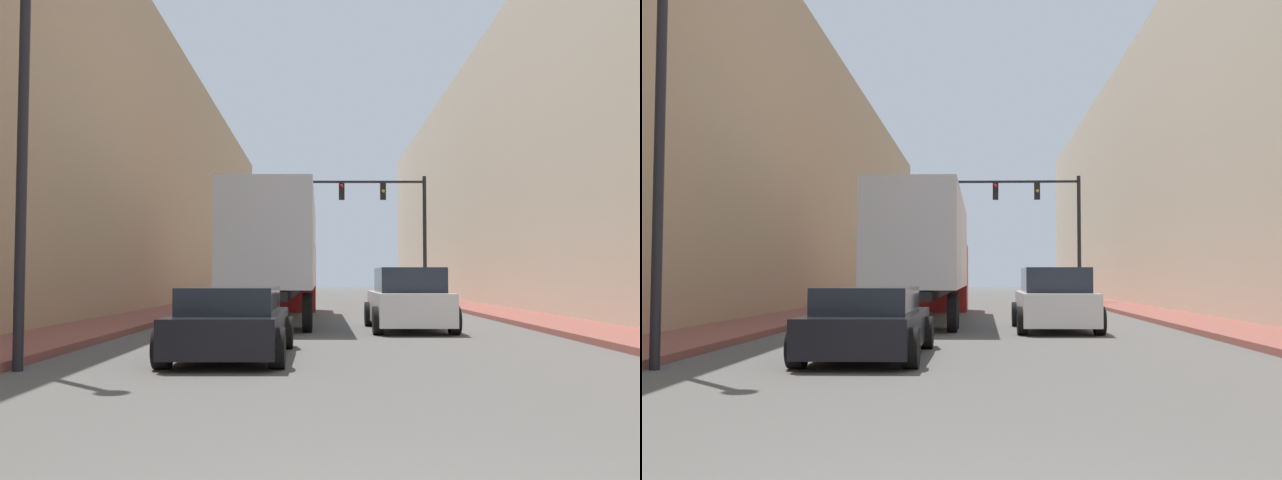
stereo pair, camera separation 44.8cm
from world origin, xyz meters
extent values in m
cube|color=brown|center=(6.38, 30.00, 0.07)|extent=(2.30, 80.00, 0.15)
cube|color=brown|center=(-6.38, 30.00, 0.07)|extent=(2.30, 80.00, 0.15)
cube|color=beige|center=(10.53, 30.00, 6.65)|extent=(6.00, 80.00, 13.31)
cube|color=tan|center=(-10.53, 30.00, 6.51)|extent=(6.00, 80.00, 13.01)
cube|color=silver|center=(-1.89, 19.71, 2.52)|extent=(2.44, 11.36, 2.84)
cube|color=black|center=(-1.89, 19.71, 0.95)|extent=(1.22, 11.36, 0.24)
cube|color=maroon|center=(-1.89, 26.73, 1.38)|extent=(2.44, 2.69, 2.76)
cylinder|color=black|center=(-2.97, 15.23, 0.50)|extent=(0.25, 1.00, 1.00)
cylinder|color=black|center=(-0.82, 15.23, 0.50)|extent=(0.25, 1.00, 1.00)
cylinder|color=black|center=(-2.97, 16.43, 0.50)|extent=(0.25, 1.00, 1.00)
cylinder|color=black|center=(-0.82, 16.43, 0.50)|extent=(0.25, 1.00, 1.00)
cylinder|color=black|center=(-2.97, 26.73, 0.50)|extent=(0.25, 1.00, 1.00)
cylinder|color=black|center=(-0.82, 26.73, 0.50)|extent=(0.25, 1.00, 1.00)
cube|color=black|center=(-2.05, 9.45, 0.49)|extent=(1.78, 4.45, 0.62)
cube|color=#1E232D|center=(-2.05, 9.23, 1.02)|extent=(1.56, 2.45, 0.45)
cylinder|color=black|center=(-2.93, 10.97, 0.32)|extent=(0.25, 0.64, 0.64)
cylinder|color=black|center=(-1.16, 10.97, 0.32)|extent=(0.25, 0.64, 0.64)
cylinder|color=black|center=(-2.93, 7.83, 0.32)|extent=(0.25, 0.64, 0.64)
cylinder|color=black|center=(-1.16, 7.83, 0.32)|extent=(0.25, 0.64, 0.64)
cube|color=silver|center=(1.88, 15.98, 0.61)|extent=(1.89, 4.46, 0.83)
cube|color=#1E232D|center=(1.88, 15.75, 1.35)|extent=(1.66, 2.45, 0.65)
cylinder|color=black|center=(0.94, 17.51, 0.35)|extent=(0.25, 0.70, 0.70)
cylinder|color=black|center=(2.82, 17.51, 0.35)|extent=(0.25, 0.70, 0.70)
cylinder|color=black|center=(0.94, 14.35, 0.35)|extent=(0.25, 0.70, 0.70)
cylinder|color=black|center=(2.82, 14.35, 0.35)|extent=(0.25, 0.70, 0.70)
cylinder|color=black|center=(5.08, 34.48, 3.40)|extent=(0.20, 0.20, 6.81)
cube|color=black|center=(1.77, 34.48, 6.51)|extent=(6.62, 0.12, 0.12)
cube|color=black|center=(2.87, 34.48, 6.00)|extent=(0.30, 0.24, 0.90)
sphere|color=gold|center=(2.87, 34.34, 6.00)|extent=(0.18, 0.18, 0.18)
cube|color=black|center=(0.66, 34.48, 6.00)|extent=(0.30, 0.24, 0.90)
sphere|color=red|center=(0.66, 34.34, 6.28)|extent=(0.18, 0.18, 0.18)
cylinder|color=black|center=(-5.08, 7.59, 3.80)|extent=(0.16, 0.16, 7.60)
camera|label=1|loc=(-0.49, -3.27, 1.42)|focal=40.00mm
camera|label=2|loc=(-0.04, -3.26, 1.42)|focal=40.00mm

